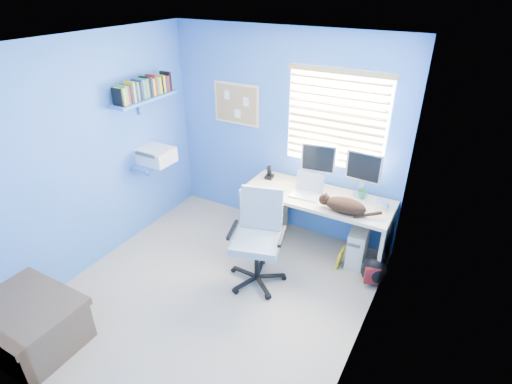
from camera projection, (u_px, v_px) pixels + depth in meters
The scene contains 23 objects.
floor at pixel (214, 293), 4.24m from camera, with size 3.00×3.20×0.00m, color tan.
ceiling at pixel (197, 45), 3.04m from camera, with size 3.00×3.20×0.00m, color white.
wall_back at pixel (283, 135), 4.87m from camera, with size 3.00×0.01×2.50m, color #3179CA.
wall_front at pixel (54, 298), 2.41m from camera, with size 3.00×0.01×2.50m, color #3179CA.
wall_left at pixel (93, 157), 4.28m from camera, with size 0.01×3.20×2.50m, color #3179CA.
wall_right at pixel (370, 235), 3.00m from camera, with size 0.01×3.20×2.50m, color #3179CA.
desk at pixel (315, 223), 4.76m from camera, with size 1.72×0.65×0.74m, color #DDBC86.
laptop at pixel (306, 187), 4.53m from camera, with size 0.33×0.26×0.22m, color silver.
monitor_left at pixel (318, 166), 4.66m from camera, with size 0.40×0.12×0.54m, color silver.
monitor_right at pixel (363, 174), 4.46m from camera, with size 0.40×0.12×0.54m, color silver.
phone at pixel (269, 172), 4.93m from camera, with size 0.09×0.11×0.17m, color black.
mug at pixel (362, 194), 4.50m from camera, with size 0.10×0.09×0.10m, color #2A8A4F.
cd_spindle at pixel (382, 204), 4.35m from camera, with size 0.13×0.13×0.07m, color silver.
cat at pixel (345, 206), 4.23m from camera, with size 0.44×0.23×0.16m, color black.
tower_pc at pixel (358, 245), 4.61m from camera, with size 0.19×0.44×0.45m, color beige.
drawer_boxes at pixel (271, 218), 5.16m from camera, with size 0.35×0.28×0.41m, color tan.
yellow_book at pixel (340, 258), 4.57m from camera, with size 0.03×0.17×0.24m, color yellow.
backpack at pixel (374, 271), 4.29m from camera, with size 0.29×0.22×0.34m, color black.
bed_corner at pixel (26, 322), 3.58m from camera, with size 0.95×0.67×0.45m, color brown.
office_chair at pixel (258, 249), 4.27m from camera, with size 0.74×0.74×1.03m.
window_blinds at pixel (336, 120), 4.42m from camera, with size 1.15×0.05×1.10m.
corkboard at pixel (236, 104), 4.99m from camera, with size 0.64×0.02×0.52m.
wall_shelves at pixel (149, 123), 4.71m from camera, with size 0.42×0.90×1.05m.
Camera 1 is at (1.95, -2.58, 2.97)m, focal length 28.00 mm.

